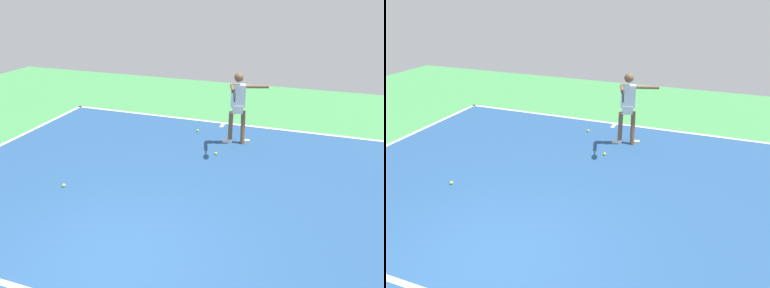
{
  "view_description": "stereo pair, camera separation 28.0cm",
  "coord_description": "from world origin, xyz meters",
  "views": [
    {
      "loc": [
        -2.56,
        3.96,
        3.78
      ],
      "look_at": [
        -0.33,
        -2.48,
        0.9
      ],
      "focal_mm": 36.01,
      "sensor_mm": 36.0,
      "label": 1
    },
    {
      "loc": [
        -2.82,
        3.86,
        3.78
      ],
      "look_at": [
        -0.33,
        -2.48,
        0.9
      ],
      "focal_mm": 36.01,
      "sensor_mm": 36.0,
      "label": 2
    }
  ],
  "objects": [
    {
      "name": "tennis_ball_by_sideline",
      "position": [
        0.51,
        -5.37,
        0.03
      ],
      "size": [
        0.07,
        0.07,
        0.07
      ],
      "primitive_type": "sphere",
      "color": "#C6E53D",
      "rests_on": "ground_plane"
    },
    {
      "name": "court_line_centre_mark",
      "position": [
        0.0,
        -6.08,
        0.0
      ],
      "size": [
        0.1,
        0.3,
        0.01
      ],
      "primitive_type": "cube",
      "color": "white",
      "rests_on": "ground_plane"
    },
    {
      "name": "ground_plane",
      "position": [
        0.0,
        0.0,
        0.0
      ],
      "size": [
        22.08,
        22.08,
        0.0
      ],
      "primitive_type": "plane",
      "color": "#428E4C"
    },
    {
      "name": "court_surface",
      "position": [
        0.0,
        0.0,
        0.0
      ],
      "size": [
        9.85,
        12.65,
        0.0
      ],
      "primitive_type": "cube",
      "color": "navy",
      "rests_on": "ground_plane"
    },
    {
      "name": "court_line_baseline_near",
      "position": [
        0.0,
        -6.28,
        0.0
      ],
      "size": [
        9.85,
        0.1,
        0.01
      ],
      "primitive_type": "cube",
      "color": "white",
      "rests_on": "ground_plane"
    },
    {
      "name": "tennis_ball_centre_court",
      "position": [
        2.07,
        -1.58,
        0.03
      ],
      "size": [
        0.07,
        0.07,
        0.07
      ],
      "primitive_type": "sphere",
      "color": "#C6E53D",
      "rests_on": "ground_plane"
    },
    {
      "name": "tennis_ball_near_service_line",
      "position": [
        -0.38,
        -4.06,
        0.03
      ],
      "size": [
        0.07,
        0.07,
        0.07
      ],
      "primitive_type": "sphere",
      "color": "yellow",
      "rests_on": "ground_plane"
    },
    {
      "name": "tennis_player",
      "position": [
        -0.67,
        -4.94,
        1.04
      ],
      "size": [
        1.05,
        1.32,
        1.8
      ],
      "rotation": [
        0.0,
        0.0,
        0.31
      ],
      "color": "brown",
      "rests_on": "ground_plane"
    }
  ]
}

